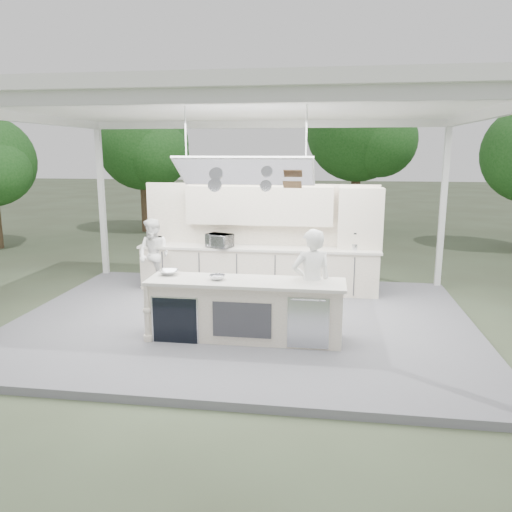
% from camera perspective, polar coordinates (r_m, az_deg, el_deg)
% --- Properties ---
extents(ground, '(90.00, 90.00, 0.00)m').
position_cam_1_polar(ground, '(8.99, -1.49, -7.91)').
color(ground, '#47563B').
rests_on(ground, ground).
extents(stage_deck, '(8.00, 6.00, 0.12)m').
position_cam_1_polar(stage_deck, '(8.96, -1.49, -7.54)').
color(stage_deck, '#5E5E63').
rests_on(stage_deck, ground).
extents(tent, '(8.20, 6.20, 3.86)m').
position_cam_1_polar(tent, '(8.47, -1.62, 16.41)').
color(tent, white).
rests_on(tent, ground).
extents(demo_island, '(3.10, 0.79, 0.95)m').
position_cam_1_polar(demo_island, '(7.91, -1.35, -6.12)').
color(demo_island, white).
rests_on(demo_island, stage_deck).
extents(back_counter, '(5.08, 0.72, 0.95)m').
position_cam_1_polar(back_counter, '(10.62, 0.23, -1.42)').
color(back_counter, white).
rests_on(back_counter, stage_deck).
extents(back_wall_unit, '(5.05, 0.48, 2.25)m').
position_cam_1_polar(back_wall_unit, '(10.59, 2.78, 3.91)').
color(back_wall_unit, white).
rests_on(back_wall_unit, stage_deck).
extents(tree_cluster, '(19.55, 9.40, 5.85)m').
position_cam_1_polar(tree_cluster, '(18.18, 3.28, 12.65)').
color(tree_cluster, '#4F3A27').
rests_on(tree_cluster, ground).
extents(head_chef, '(0.75, 0.61, 1.76)m').
position_cam_1_polar(head_chef, '(7.90, 6.35, -3.17)').
color(head_chef, white).
rests_on(head_chef, stage_deck).
extents(sous_chef, '(0.91, 0.81, 1.54)m').
position_cam_1_polar(sous_chef, '(10.74, -11.57, 0.10)').
color(sous_chef, white).
rests_on(sous_chef, stage_deck).
extents(toaster_oven, '(0.61, 0.52, 0.29)m').
position_cam_1_polar(toaster_oven, '(10.44, -4.20, 1.76)').
color(toaster_oven, silver).
rests_on(toaster_oven, back_counter).
extents(bowl_large, '(0.33, 0.33, 0.08)m').
position_cam_1_polar(bowl_large, '(8.25, -9.94, -1.86)').
color(bowl_large, silver).
rests_on(bowl_large, demo_island).
extents(bowl_small, '(0.30, 0.30, 0.08)m').
position_cam_1_polar(bowl_small, '(7.84, -4.45, -2.44)').
color(bowl_small, silver).
rests_on(bowl_small, demo_island).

